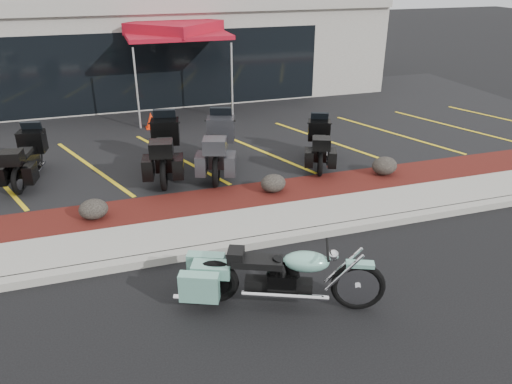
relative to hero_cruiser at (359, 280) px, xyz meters
name	(u,v)px	position (x,y,z in m)	size (l,w,h in m)	color
ground	(235,278)	(-1.57, 1.36, -0.55)	(90.00, 90.00, 0.00)	black
curb	(222,248)	(-1.57, 2.26, -0.47)	(24.00, 0.25, 0.15)	gray
sidewalk	(213,231)	(-1.57, 2.96, -0.47)	(24.00, 1.20, 0.15)	gray
mulch_bed	(200,205)	(-1.57, 4.16, -0.47)	(24.00, 1.20, 0.16)	#350C0C
upper_lot	(164,132)	(-1.57, 9.56, -0.47)	(26.00, 9.60, 0.15)	black
dealership_building	(138,40)	(-1.57, 15.83, 1.46)	(18.00, 8.16, 4.00)	gray
boulder_left	(93,209)	(-3.77, 4.04, -0.18)	(0.58, 0.48, 0.41)	black
boulder_mid	(273,183)	(0.12, 4.16, -0.18)	(0.58, 0.48, 0.41)	black
boulder_right	(385,166)	(3.03, 4.29, -0.17)	(0.62, 0.52, 0.44)	black
hero_cruiser	(359,280)	(0.00, 0.00, 0.00)	(3.10, 0.79, 1.09)	#75B6A3
touring_black_front	(35,145)	(-5.04, 7.31, 0.22)	(2.11, 0.80, 1.23)	black
touring_black_mid	(166,136)	(-1.87, 6.75, 0.31)	(2.43, 0.93, 1.41)	black
touring_grey	(221,133)	(-0.47, 6.52, 0.31)	(2.43, 0.93, 1.41)	#28292D
touring_black_rear	(319,134)	(2.07, 6.06, 0.19)	(2.02, 0.77, 1.18)	black
traffic_cone	(151,120)	(-1.91, 9.82, -0.14)	(0.33, 0.33, 0.51)	red
popup_canopy	(175,30)	(-0.75, 11.43, 2.32)	(4.01, 4.01, 2.99)	silver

